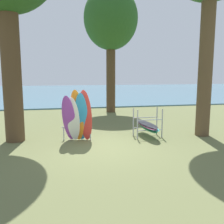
{
  "coord_description": "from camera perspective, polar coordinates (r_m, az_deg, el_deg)",
  "views": [
    {
      "loc": [
        -1.56,
        -8.96,
        2.76
      ],
      "look_at": [
        0.65,
        1.54,
        1.1
      ],
      "focal_mm": 40.62,
      "sensor_mm": 36.0,
      "label": 1
    }
  ],
  "objects": [
    {
      "name": "tree_mid_behind",
      "position": [
        18.26,
        -0.28,
        19.94
      ],
      "size": [
        3.67,
        3.67,
        8.53
      ],
      "color": "#4C3823",
      "rests_on": "ground"
    },
    {
      "name": "ground_plane",
      "position": [
        9.5,
        -1.97,
        -8.09
      ],
      "size": [
        80.0,
        80.0,
        0.0
      ],
      "primitive_type": "plane",
      "color": "#60663D"
    },
    {
      "name": "board_storage_rack",
      "position": [
        11.14,
        7.97,
        -3.02
      ],
      "size": [
        1.15,
        2.13,
        1.25
      ],
      "color": "#9EA0A5",
      "rests_on": "ground"
    },
    {
      "name": "leaning_board_pile",
      "position": [
        10.16,
        -7.8,
        -1.25
      ],
      "size": [
        1.36,
        0.98,
        2.14
      ],
      "color": "purple",
      "rests_on": "ground"
    },
    {
      "name": "lake_water",
      "position": [
        37.72,
        -9.53,
        4.55
      ],
      "size": [
        80.0,
        36.0,
        0.1
      ],
      "primitive_type": "cube",
      "color": "#477084",
      "rests_on": "ground"
    }
  ]
}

